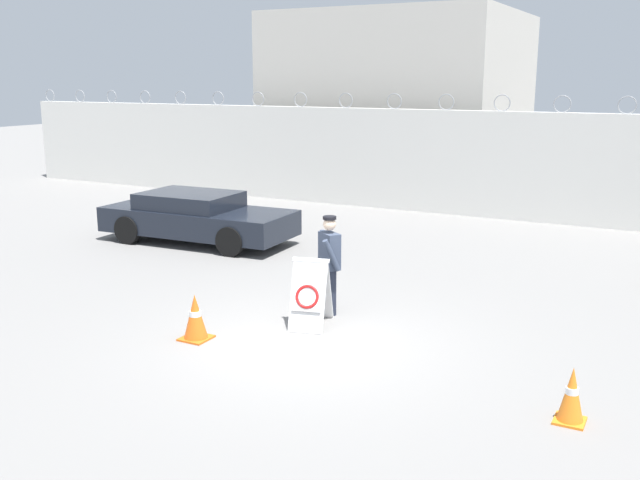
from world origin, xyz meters
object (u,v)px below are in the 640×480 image
Objects in this scene: traffic_cone_mid at (572,395)px; parked_car_front_coupe at (197,217)px; barricade_sign at (310,293)px; security_guard at (329,261)px; traffic_cone_near at (195,317)px.

traffic_cone_mid is 11.02m from parked_car_front_coupe.
barricade_sign is 0.23× the size of parked_car_front_coupe.
parked_car_front_coupe reaches higher than barricade_sign.
parked_car_front_coupe is (-5.30, 3.28, -0.31)m from security_guard.
traffic_cone_near is 0.15× the size of parked_car_front_coupe.
parked_car_front_coupe reaches higher than traffic_cone_mid.
traffic_cone_mid is at bearing -32.30° from parked_car_front_coupe.
traffic_cone_near is 5.52m from traffic_cone_mid.
barricade_sign is 1.57× the size of traffic_cone_near.
parked_car_front_coupe is at bearing 150.37° from traffic_cone_mid.
traffic_cone_near is (-1.25, -2.04, -0.58)m from security_guard.
barricade_sign is at bearing 47.01° from traffic_cone_near.
traffic_cone_near is at bearing 178.73° from traffic_cone_mid.
traffic_cone_near is at bearing -87.05° from security_guard.
traffic_cone_mid is (5.52, -0.12, -0.02)m from traffic_cone_near.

